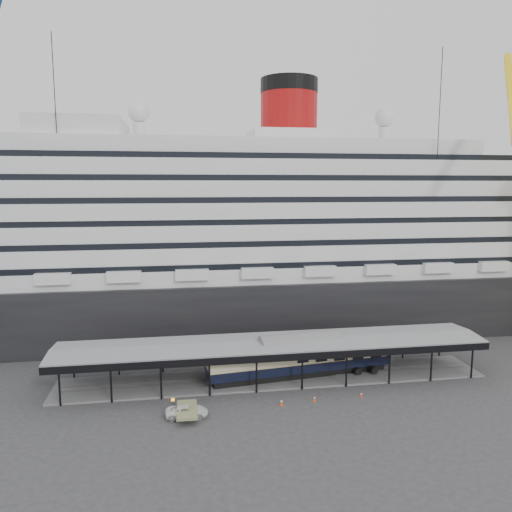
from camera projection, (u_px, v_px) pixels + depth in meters
The scene contains 8 objects.
ground at pixel (281, 394), 61.17m from camera, with size 200.00×200.00×0.00m, color #323234.
cruise_ship at pixel (245, 225), 89.84m from camera, with size 130.00×30.00×43.90m.
platform_canopy at pixel (273, 362), 65.72m from camera, with size 56.00×9.18×5.30m.
port_truck at pixel (187, 411), 55.09m from camera, with size 2.16×4.68×1.30m, color white.
pullman_carriage at pixel (300, 356), 66.22m from camera, with size 25.17×6.35×24.51m.
traffic_cone_left at pixel (281, 402), 57.99m from camera, with size 0.51×0.51×0.81m.
traffic_cone_mid at pixel (315, 398), 59.14m from camera, with size 0.44×0.44×0.67m.
traffic_cone_right at pixel (361, 395), 60.25m from camera, with size 0.37×0.37×0.66m.
Camera 1 is at (-12.36, -56.90, 25.47)m, focal length 35.00 mm.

